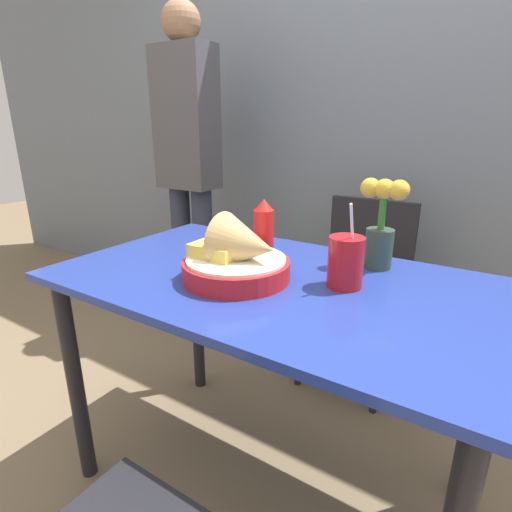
# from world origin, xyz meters

# --- Properties ---
(ground_plane) EXTENTS (12.00, 12.00, 0.00)m
(ground_plane) POSITION_xyz_m (0.00, 0.00, 0.00)
(ground_plane) COLOR #7A664C
(wall_window) EXTENTS (7.00, 0.06, 2.60)m
(wall_window) POSITION_xyz_m (0.00, 1.19, 1.30)
(wall_window) COLOR slate
(wall_window) RESTS_ON ground_plane
(dining_table) EXTENTS (1.22, 0.72, 0.76)m
(dining_table) POSITION_xyz_m (0.00, 0.00, 0.65)
(dining_table) COLOR #233893
(dining_table) RESTS_ON ground_plane
(chair_far_window) EXTENTS (0.40, 0.40, 0.84)m
(chair_far_window) POSITION_xyz_m (0.01, 0.82, 0.51)
(chair_far_window) COLOR black
(chair_far_window) RESTS_ON ground_plane
(food_basket) EXTENTS (0.30, 0.30, 0.18)m
(food_basket) POSITION_xyz_m (-0.06, -0.07, 0.82)
(food_basket) COLOR red
(food_basket) RESTS_ON dining_table
(ketchup_bottle) EXTENTS (0.07, 0.07, 0.18)m
(ketchup_bottle) POSITION_xyz_m (-0.12, 0.16, 0.85)
(ketchup_bottle) COLOR red
(ketchup_bottle) RESTS_ON dining_table
(drink_cup) EXTENTS (0.09, 0.09, 0.23)m
(drink_cup) POSITION_xyz_m (0.20, 0.04, 0.82)
(drink_cup) COLOR red
(drink_cup) RESTS_ON dining_table
(flower_vase) EXTENTS (0.14, 0.08, 0.26)m
(flower_vase) POSITION_xyz_m (0.23, 0.24, 0.89)
(flower_vase) COLOR #2D4738
(flower_vase) RESTS_ON dining_table
(person_standing) EXTENTS (0.32, 0.19, 1.73)m
(person_standing) POSITION_xyz_m (-0.94, 0.73, 1.01)
(person_standing) COLOR #2D3347
(person_standing) RESTS_ON ground_plane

